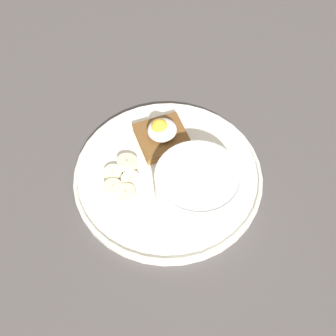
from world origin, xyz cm
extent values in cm
cube|color=#494545|center=(0.00, 0.00, 1.00)|extent=(120.00, 120.00, 2.00)
cylinder|color=silver|center=(0.00, 0.00, 2.50)|extent=(30.78, 30.78, 1.00)
torus|color=silver|center=(0.00, 0.00, 3.30)|extent=(30.58, 30.58, 0.60)
cylinder|color=white|center=(-2.02, 5.49, 5.61)|extent=(13.20, 13.20, 5.22)
torus|color=white|center=(-2.02, 5.49, 8.22)|extent=(13.40, 13.40, 0.60)
cylinder|color=#B26879|center=(-2.02, 5.49, 5.36)|extent=(11.80, 11.80, 4.33)
ellipsoid|color=#B26879|center=(-2.02, 5.49, 7.33)|extent=(11.21, 11.21, 1.20)
ellipsoid|color=#95734E|center=(-3.46, 9.20, 7.68)|extent=(1.06, 1.64, 0.70)
ellipsoid|color=#C5AF99|center=(-0.61, 6.44, 7.65)|extent=(1.79, 1.59, 0.65)
ellipsoid|color=tan|center=(-2.92, 4.66, 7.70)|extent=(2.08, 2.00, 0.75)
ellipsoid|color=tan|center=(-1.32, 4.01, 7.66)|extent=(1.64, 1.87, 0.68)
ellipsoid|color=olive|center=(-3.11, 8.31, 7.66)|extent=(1.74, 1.84, 0.67)
cube|color=brown|center=(-2.81, -6.54, 4.40)|extent=(9.55, 9.55, 0.30)
cube|color=#915F2F|center=(-2.81, -6.54, 3.75)|extent=(9.36, 9.36, 1.50)
ellipsoid|color=white|center=(-2.81, -6.54, 5.86)|extent=(4.96, 4.77, 2.71)
sphere|color=yellow|center=(-2.43, -6.75, 6.69)|extent=(2.79, 2.79, 2.79)
cylinder|color=beige|center=(8.97, -2.02, 3.74)|extent=(3.69, 3.61, 1.61)
cylinder|color=#BAB48C|center=(8.97, -2.02, 4.40)|extent=(0.65, 0.65, 0.17)
cylinder|color=beige|center=(7.76, 0.31, 3.73)|extent=(4.77, 4.74, 1.77)
cylinder|color=#BFAE8C|center=(7.76, 0.31, 4.31)|extent=(0.84, 0.84, 0.23)
cylinder|color=beige|center=(5.77, -2.00, 3.53)|extent=(3.72, 3.79, 1.25)
cylinder|color=#B8B489|center=(5.77, -2.00, 3.95)|extent=(0.67, 0.68, 0.19)
cylinder|color=beige|center=(7.65, -4.67, 3.50)|extent=(3.95, 3.93, 1.05)
cylinder|color=#BBB18A|center=(7.65, -4.67, 3.98)|extent=(0.71, 0.71, 0.14)
cylinder|color=beige|center=(4.80, -4.99, 3.84)|extent=(4.82, 4.75, 1.98)
cylinder|color=#B7AD93|center=(4.80, -4.99, 4.51)|extent=(0.85, 0.84, 0.24)
camera|label=1|loc=(21.66, 35.88, 66.50)|focal=50.00mm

